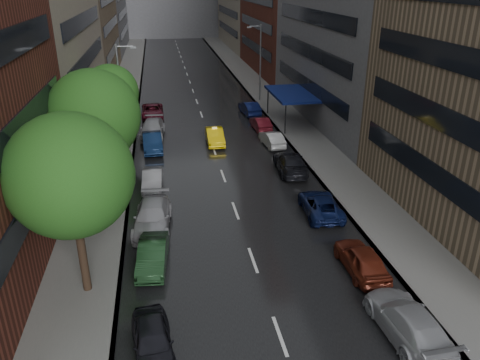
% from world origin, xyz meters
% --- Properties ---
extents(road, '(14.00, 140.00, 0.01)m').
position_xyz_m(road, '(0.00, 50.00, 0.01)').
color(road, black).
rests_on(road, ground).
extents(sidewalk_left, '(4.00, 140.00, 0.15)m').
position_xyz_m(sidewalk_left, '(-9.00, 50.00, 0.07)').
color(sidewalk_left, gray).
rests_on(sidewalk_left, ground).
extents(sidewalk_right, '(4.00, 140.00, 0.15)m').
position_xyz_m(sidewalk_right, '(9.00, 50.00, 0.07)').
color(sidewalk_right, gray).
rests_on(sidewalk_right, ground).
extents(tree_near, '(5.70, 5.70, 9.09)m').
position_xyz_m(tree_near, '(-8.60, 8.68, 6.22)').
color(tree_near, '#382619').
rests_on(tree_near, ground).
extents(tree_mid, '(5.80, 5.80, 9.24)m').
position_xyz_m(tree_mid, '(-8.60, 18.21, 6.33)').
color(tree_mid, '#382619').
rests_on(tree_mid, ground).
extents(tree_far, '(4.77, 4.77, 7.60)m').
position_xyz_m(tree_far, '(-8.60, 29.62, 5.20)').
color(tree_far, '#382619').
rests_on(tree_far, ground).
extents(taxi, '(1.57, 4.38, 1.44)m').
position_xyz_m(taxi, '(0.30, 29.79, 0.72)').
color(taxi, yellow).
rests_on(taxi, ground).
extents(parked_cars_left, '(2.64, 40.53, 1.56)m').
position_xyz_m(parked_cars_left, '(-5.40, 23.90, 0.73)').
color(parked_cars_left, black).
rests_on(parked_cars_left, ground).
extents(parked_cars_right, '(2.55, 41.10, 1.55)m').
position_xyz_m(parked_cars_right, '(5.40, 18.77, 0.73)').
color(parked_cars_right, '#A7A8AD').
rests_on(parked_cars_right, ground).
extents(street_lamp_left, '(1.74, 0.22, 9.00)m').
position_xyz_m(street_lamp_left, '(-7.72, 30.00, 4.89)').
color(street_lamp_left, gray).
rests_on(street_lamp_left, sidewalk_left).
extents(street_lamp_right, '(1.74, 0.22, 9.00)m').
position_xyz_m(street_lamp_right, '(7.72, 45.00, 4.89)').
color(street_lamp_right, gray).
rests_on(street_lamp_right, sidewalk_right).
extents(awning, '(4.00, 8.00, 3.12)m').
position_xyz_m(awning, '(8.98, 35.00, 3.13)').
color(awning, navy).
rests_on(awning, sidewalk_right).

